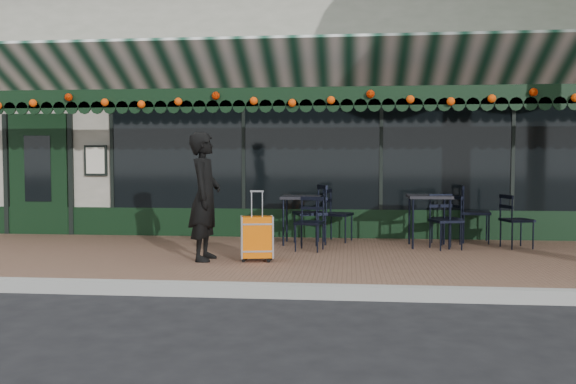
# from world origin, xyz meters

# --- Properties ---
(ground) EXTENTS (80.00, 80.00, 0.00)m
(ground) POSITION_xyz_m (0.00, 0.00, 0.00)
(ground) COLOR black
(ground) RESTS_ON ground
(sidewalk) EXTENTS (18.00, 4.00, 0.15)m
(sidewalk) POSITION_xyz_m (0.00, 2.00, 0.07)
(sidewalk) COLOR brown
(sidewalk) RESTS_ON ground
(curb) EXTENTS (18.00, 0.16, 0.15)m
(curb) POSITION_xyz_m (0.00, -0.08, 0.07)
(curb) COLOR #9E9E99
(curb) RESTS_ON ground
(restaurant_building) EXTENTS (12.00, 9.60, 4.50)m
(restaurant_building) POSITION_xyz_m (0.00, 7.84, 2.27)
(restaurant_building) COLOR gray
(restaurant_building) RESTS_ON ground
(woman) EXTENTS (0.42, 0.63, 1.73)m
(woman) POSITION_xyz_m (-1.08, 1.41, 1.01)
(woman) COLOR black
(woman) RESTS_ON sidewalk
(suitcase) EXTENTS (0.45, 0.31, 0.94)m
(suitcase) POSITION_xyz_m (-0.37, 1.39, 0.47)
(suitcase) COLOR #E35F07
(suitcase) RESTS_ON sidewalk
(cafe_table_a) EXTENTS (0.66, 0.66, 0.81)m
(cafe_table_a) POSITION_xyz_m (2.10, 3.01, 0.88)
(cafe_table_a) COLOR black
(cafe_table_a) RESTS_ON sidewalk
(cafe_table_b) EXTENTS (0.63, 0.63, 0.78)m
(cafe_table_b) POSITION_xyz_m (0.08, 3.15, 0.85)
(cafe_table_b) COLOR black
(cafe_table_b) RESTS_ON sidewalk
(chair_a_left) EXTENTS (0.51, 0.51, 0.79)m
(chair_a_left) POSITION_xyz_m (2.42, 3.39, 0.55)
(chair_a_left) COLOR black
(chair_a_left) RESTS_ON sidewalk
(chair_a_right) EXTENTS (0.54, 0.54, 0.96)m
(chair_a_right) POSITION_xyz_m (2.93, 3.61, 0.63)
(chair_a_right) COLOR black
(chair_a_right) RESTS_ON sidewalk
(chair_a_front) EXTENTS (0.54, 0.54, 0.85)m
(chair_a_front) POSITION_xyz_m (2.32, 2.78, 0.58)
(chair_a_front) COLOR black
(chair_a_front) RESTS_ON sidewalk
(chair_a_extra) EXTENTS (0.52, 0.52, 0.84)m
(chair_a_extra) POSITION_xyz_m (3.43, 3.02, 0.57)
(chair_a_extra) COLOR black
(chair_a_extra) RESTS_ON sidewalk
(chair_b_left) EXTENTS (0.63, 0.63, 0.98)m
(chair_b_left) POSITION_xyz_m (0.22, 3.14, 0.64)
(chair_b_left) COLOR black
(chair_b_left) RESTS_ON sidewalk
(chair_b_right) EXTENTS (0.55, 0.55, 0.89)m
(chair_b_right) POSITION_xyz_m (0.67, 3.51, 0.59)
(chair_b_right) COLOR black
(chair_b_right) RESTS_ON sidewalk
(chair_b_front) EXTENTS (0.48, 0.48, 0.82)m
(chair_b_front) POSITION_xyz_m (0.26, 2.42, 0.56)
(chair_b_front) COLOR black
(chair_b_front) RESTS_ON sidewalk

